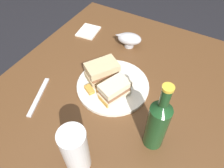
% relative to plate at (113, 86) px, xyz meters
% --- Properties ---
extents(ground_plane, '(6.00, 6.00, 0.00)m').
position_rel_plate_xyz_m(ground_plane, '(0.02, 0.01, -0.73)').
color(ground_plane, black).
extents(dining_table, '(1.06, 0.86, 0.72)m').
position_rel_plate_xyz_m(dining_table, '(0.02, 0.01, -0.37)').
color(dining_table, brown).
rests_on(dining_table, ground).
extents(plate, '(0.28, 0.28, 0.01)m').
position_rel_plate_xyz_m(plate, '(0.00, 0.00, 0.00)').
color(plate, silver).
rests_on(plate, dining_table).
extents(sandwich_half_left, '(0.14, 0.13, 0.07)m').
position_rel_plate_xyz_m(sandwich_half_left, '(-0.01, -0.05, 0.04)').
color(sandwich_half_left, '#CCB284').
rests_on(sandwich_half_left, plate).
extents(sandwich_half_right, '(0.12, 0.10, 0.07)m').
position_rel_plate_xyz_m(sandwich_half_right, '(0.04, 0.03, 0.04)').
color(sandwich_half_right, beige).
rests_on(sandwich_half_right, plate).
extents(potato_wedge_front, '(0.04, 0.05, 0.02)m').
position_rel_plate_xyz_m(potato_wedge_front, '(0.07, -0.06, 0.01)').
color(potato_wedge_front, gold).
rests_on(potato_wedge_front, plate).
extents(potato_wedge_middle, '(0.05, 0.05, 0.02)m').
position_rel_plate_xyz_m(potato_wedge_middle, '(0.07, -0.01, 0.02)').
color(potato_wedge_middle, '#AD702D').
rests_on(potato_wedge_middle, plate).
extents(potato_wedge_back, '(0.05, 0.05, 0.02)m').
position_rel_plate_xyz_m(potato_wedge_back, '(0.01, -0.09, 0.02)').
color(potato_wedge_back, '#AD702D').
rests_on(potato_wedge_back, plate).
extents(potato_wedge_left_edge, '(0.04, 0.06, 0.02)m').
position_rel_plate_xyz_m(potato_wedge_left_edge, '(0.09, 0.02, 0.02)').
color(potato_wedge_left_edge, gold).
rests_on(potato_wedge_left_edge, plate).
extents(potato_wedge_right_edge, '(0.06, 0.04, 0.01)m').
position_rel_plate_xyz_m(potato_wedge_right_edge, '(0.02, -0.04, 0.01)').
color(potato_wedge_right_edge, '#B77F33').
rests_on(potato_wedge_right_edge, plate).
extents(potato_wedge_stray, '(0.05, 0.04, 0.02)m').
position_rel_plate_xyz_m(potato_wedge_stray, '(0.03, -0.02, 0.01)').
color(potato_wedge_stray, '#AD702D').
rests_on(potato_wedge_stray, plate).
extents(pint_glass, '(0.07, 0.07, 0.17)m').
position_rel_plate_xyz_m(pint_glass, '(0.31, 0.06, 0.07)').
color(pint_glass, white).
rests_on(pint_glass, dining_table).
extents(gravy_boat, '(0.09, 0.13, 0.07)m').
position_rel_plate_xyz_m(gravy_boat, '(-0.25, -0.06, 0.03)').
color(gravy_boat, '#B7B7BC').
rests_on(gravy_boat, dining_table).
extents(cider_bottle, '(0.06, 0.06, 0.27)m').
position_rel_plate_xyz_m(cider_bottle, '(0.13, 0.22, 0.10)').
color(cider_bottle, '#19421E').
rests_on(cider_bottle, dining_table).
extents(napkin, '(0.12, 0.10, 0.01)m').
position_rel_plate_xyz_m(napkin, '(-0.25, -0.28, -0.00)').
color(napkin, silver).
rests_on(napkin, dining_table).
extents(fork, '(0.17, 0.08, 0.01)m').
position_rel_plate_xyz_m(fork, '(0.18, -0.21, -0.00)').
color(fork, silver).
rests_on(fork, dining_table).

